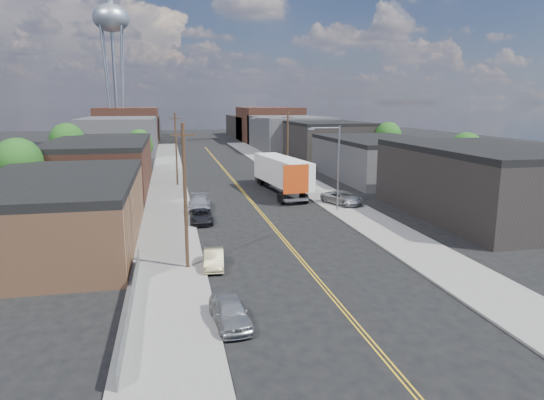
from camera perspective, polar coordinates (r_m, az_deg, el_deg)
name	(u,v)px	position (r m, az deg, el deg)	size (l,w,h in m)	color
ground	(224,170)	(83.70, -5.62, 3.55)	(260.00, 260.00, 0.00)	black
centerline	(236,184)	(68.98, -4.22, 1.91)	(0.32, 120.00, 0.01)	gold
sidewalk_left	(168,186)	(68.36, -12.13, 1.66)	(5.00, 140.00, 0.15)	slate
sidewalk_right	(301,181)	(70.85, 3.42, 2.23)	(5.00, 140.00, 0.15)	slate
warehouse_tan	(58,211)	(42.26, -23.85, -1.20)	(12.00, 22.00, 5.60)	brown
warehouse_brown	(101,165)	(67.50, -19.49, 3.91)	(12.00, 26.00, 6.60)	#502B20
industrial_right_a	(487,181)	(53.17, 24.01, 2.01)	(14.00, 22.00, 7.10)	black
industrial_right_b	(379,158)	(75.62, 12.45, 4.84)	(14.00, 24.00, 6.10)	#323234
industrial_right_c	(325,140)	(99.71, 6.30, 6.98)	(14.00, 22.00, 7.60)	black
skyline_left_a	(121,135)	(118.16, -17.37, 7.31)	(16.00, 30.00, 8.00)	#323234
skyline_right_a	(289,133)	(121.21, 1.97, 7.90)	(16.00, 30.00, 8.00)	#323234
skyline_left_b	(129,126)	(142.99, -16.50, 8.38)	(16.00, 26.00, 10.00)	#502B20
skyline_right_b	(268,124)	(145.52, -0.42, 8.88)	(16.00, 26.00, 10.00)	#502B20
skyline_left_c	(134,128)	(162.99, -15.95, 8.19)	(16.00, 40.00, 7.00)	black
skyline_right_c	(257,126)	(165.21, -1.82, 8.65)	(16.00, 40.00, 7.00)	black
water_tower	(111,24)	(134.46, -18.38, 19.08)	(9.00, 9.00, 36.90)	gray
streetlight_near	(335,162)	(50.64, 7.41, 4.51)	(3.39, 0.25, 9.00)	gray
streetlight_far	(268,138)	(84.32, -0.51, 7.30)	(3.39, 0.25, 9.00)	gray
utility_pole_left_near	(185,196)	(33.02, -10.18, 0.46)	(1.60, 0.26, 10.00)	black
utility_pole_left_far	(176,149)	(67.72, -11.21, 5.94)	(1.60, 0.26, 10.00)	black
utility_pole_right	(288,145)	(72.79, 1.85, 6.51)	(1.60, 0.26, 10.00)	black
chainlink_fence	(131,301)	(28.13, -16.25, -11.31)	(0.05, 16.00, 1.22)	slate
tree_left_near	(19,165)	(54.83, -27.63, 3.67)	(4.85, 4.76, 7.91)	black
tree_left_mid	(68,142)	(79.06, -22.89, 6.26)	(5.10, 5.04, 8.37)	black
tree_left_far	(140,144)	(84.84, -15.29, 6.42)	(4.35, 4.20, 6.97)	black
tree_right_near	(466,151)	(70.64, 21.87, 5.34)	(4.60, 4.48, 7.44)	black
tree_right_far	(388,137)	(91.47, 13.53, 7.22)	(4.85, 4.76, 7.91)	black
semi_truck	(279,172)	(62.16, 0.80, 3.35)	(4.66, 17.87, 4.61)	silver
car_left_a	(230,312)	(25.67, -4.98, -12.97)	(1.71, 4.25, 1.45)	#95999A
car_left_b	(214,259)	(34.14, -6.87, -6.89)	(1.35, 3.86, 1.27)	tan
car_left_c	(201,216)	(46.76, -8.33, -1.91)	(2.15, 4.65, 1.29)	black
car_left_d	(199,204)	(51.68, -8.56, -0.47)	(2.27, 5.57, 1.62)	#ACAFB1
car_right_lot_a	(342,198)	(54.66, 8.27, 0.27)	(2.42, 5.26, 1.46)	#A0A4A5
car_right_lot_c	(302,173)	(73.63, 3.54, 3.16)	(1.57, 3.91, 1.33)	black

